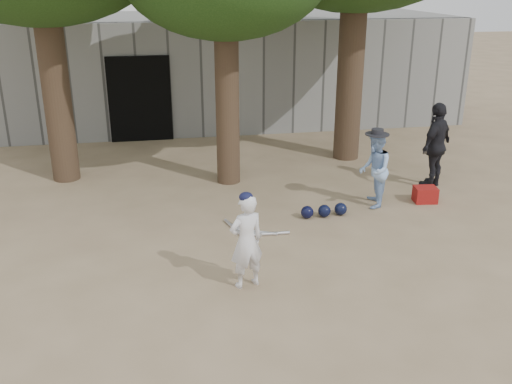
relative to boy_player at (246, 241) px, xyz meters
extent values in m
plane|color=#937C5E|center=(-0.25, 0.16, -0.68)|extent=(70.00, 70.00, 0.00)
imported|color=white|center=(0.00, 0.00, 0.00)|extent=(0.57, 0.46, 1.37)
imported|color=#96B9E9|center=(2.83, 2.50, 0.03)|extent=(0.72, 0.82, 1.43)
imported|color=black|center=(4.45, 3.30, 0.19)|extent=(1.08, 0.96, 1.75)
cube|color=maroon|center=(3.91, 2.51, -0.53)|extent=(0.46, 0.37, 0.30)
cube|color=gray|center=(-0.25, 8.16, 0.82)|extent=(16.00, 0.35, 3.00)
cube|color=black|center=(-1.45, 7.96, 0.42)|extent=(1.60, 0.08, 2.20)
cube|color=slate|center=(-0.25, 10.66, 0.82)|extent=(16.00, 5.00, 3.00)
sphere|color=black|center=(1.47, 2.15, -0.57)|extent=(0.23, 0.23, 0.23)
sphere|color=black|center=(1.79, 2.15, -0.57)|extent=(0.23, 0.23, 0.23)
sphere|color=black|center=(2.11, 2.19, -0.57)|extent=(0.23, 0.23, 0.23)
cylinder|color=silver|center=(0.10, 1.92, -0.65)|extent=(0.25, 0.71, 0.06)
cylinder|color=silver|center=(0.28, 1.80, -0.65)|extent=(0.51, 0.59, 0.06)
cylinder|color=silver|center=(0.46, 1.68, -0.65)|extent=(0.67, 0.37, 0.06)
cylinder|color=silver|center=(0.64, 1.56, -0.65)|extent=(0.72, 0.07, 0.06)
cylinder|color=brown|center=(-3.05, 5.16, 2.07)|extent=(0.56, 0.56, 5.50)
cylinder|color=brown|center=(0.35, 4.36, 1.82)|extent=(0.48, 0.48, 5.00)
cylinder|color=brown|center=(3.35, 5.56, 2.22)|extent=(0.60, 0.60, 5.80)
camera|label=1|loc=(-1.15, -6.95, 3.40)|focal=40.00mm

